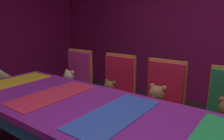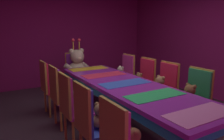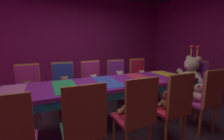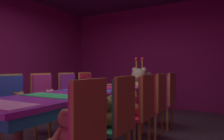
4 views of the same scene
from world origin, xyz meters
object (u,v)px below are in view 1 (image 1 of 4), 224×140
chair_right_3 (117,88)px  banquet_table (116,125)px  teddy_right_4 (69,82)px  chair_right_2 (162,98)px  teddy_right_2 (156,103)px  chair_right_4 (77,79)px  teddy_right_3 (109,93)px

chair_right_3 → banquet_table: bearing=34.7°
banquet_table → chair_right_3: (0.85, 0.59, -0.06)m
teddy_right_4 → chair_right_3: bearing=102.8°
banquet_table → chair_right_2: size_ratio=3.18×
teddy_right_2 → chair_right_4: bearing=-96.7°
banquet_table → teddy_right_3: (0.71, 0.59, -0.09)m
banquet_table → teddy_right_2: teddy_right_2 is taller
teddy_right_3 → teddy_right_4: teddy_right_4 is taller
banquet_table → chair_right_4: (0.84, 1.24, -0.06)m
teddy_right_3 → chair_right_4: chair_right_4 is taller
chair_right_3 → teddy_right_3: 0.14m
chair_right_2 → teddy_right_4: (-0.14, 1.23, -0.02)m
banquet_table → chair_right_4: size_ratio=3.18×
chair_right_2 → teddy_right_2: (-0.15, 0.00, -0.00)m
banquet_table → teddy_right_4: size_ratio=10.39×
chair_right_3 → teddy_right_4: (-0.15, 0.65, -0.02)m
chair_right_3 → chair_right_4: bearing=-89.6°
chair_right_3 → chair_right_2: bearing=89.6°
teddy_right_2 → chair_right_3: chair_right_3 is taller
chair_right_2 → chair_right_4: 1.23m
teddy_right_4 → chair_right_2: bearing=96.7°
banquet_table → chair_right_2: (0.84, 0.01, -0.06)m
chair_right_3 → teddy_right_2: bearing=75.4°
banquet_table → teddy_right_2: 0.70m
teddy_right_2 → teddy_right_4: teddy_right_2 is taller
banquet_table → chair_right_2: 0.85m
teddy_right_2 → chair_right_3: bearing=-104.6°
banquet_table → teddy_right_2: size_ratio=9.41×
chair_right_3 → teddy_right_3: bearing=-0.0°
chair_right_2 → teddy_right_3: size_ratio=3.59×
teddy_right_4 → teddy_right_3: bearing=90.6°
chair_right_2 → banquet_table: bearing=0.8°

